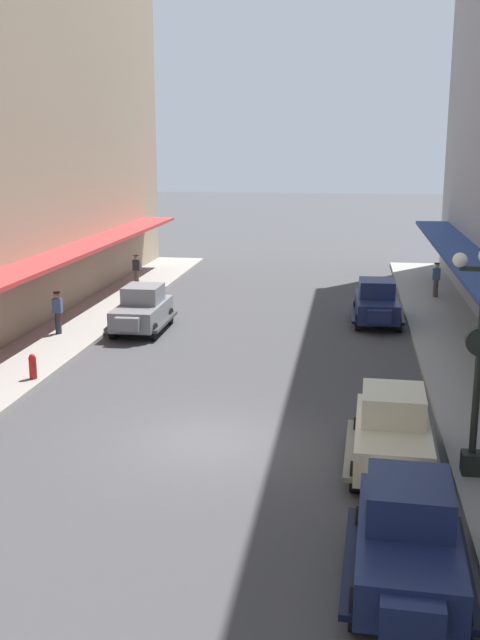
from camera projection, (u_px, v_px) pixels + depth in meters
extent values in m
plane|color=#424244|center=(206.00, 441.00, 19.24)|extent=(200.00, 200.00, 0.00)
cube|color=beige|center=(392.00, 439.00, 17.47)|extent=(1.80, 3.94, 0.80)
cube|color=beige|center=(393.00, 405.00, 17.53)|extent=(1.49, 1.74, 0.70)
cube|color=#8C9EA8|center=(393.00, 405.00, 17.53)|extent=(1.41, 1.70, 0.42)
cube|color=beige|center=(394.00, 475.00, 15.41)|extent=(0.94, 0.39, 0.52)
cube|color=#6D6856|center=(433.00, 454.00, 17.38)|extent=(0.33, 3.52, 0.12)
cube|color=#6D6856|center=(351.00, 449.00, 17.70)|extent=(0.33, 3.52, 0.12)
cylinder|color=black|center=(431.00, 482.00, 16.11)|extent=(0.24, 0.69, 0.68)
cylinder|color=black|center=(355.00, 477.00, 16.39)|extent=(0.24, 0.69, 0.68)
cylinder|color=black|center=(423.00, 435.00, 18.73)|extent=(0.24, 0.69, 0.68)
cylinder|color=black|center=(358.00, 431.00, 19.00)|extent=(0.24, 0.69, 0.68)
cube|color=slate|center=(142.00, 313.00, 30.38)|extent=(1.74, 3.92, 0.80)
cube|color=slate|center=(143.00, 294.00, 30.45)|extent=(1.46, 1.72, 0.70)
cube|color=#8C9EA8|center=(143.00, 294.00, 30.45)|extent=(1.39, 1.68, 0.42)
cube|color=slate|center=(127.00, 324.00, 28.32)|extent=(0.94, 0.37, 0.52)
cube|color=#393A3D|center=(165.00, 322.00, 30.33)|extent=(0.28, 3.51, 0.12)
cube|color=#393A3D|center=(120.00, 320.00, 30.58)|extent=(0.28, 3.51, 0.12)
cylinder|color=black|center=(153.00, 332.00, 29.05)|extent=(0.23, 0.68, 0.68)
cylinder|color=black|center=(113.00, 330.00, 29.26)|extent=(0.23, 0.68, 0.68)
cylinder|color=black|center=(169.00, 316.00, 31.68)|extent=(0.23, 0.68, 0.68)
cylinder|color=black|center=(132.00, 315.00, 31.90)|extent=(0.23, 0.68, 0.68)
cube|color=#19234C|center=(376.00, 306.00, 31.64)|extent=(1.82, 3.95, 0.80)
cube|color=#19234C|center=(377.00, 288.00, 31.71)|extent=(1.49, 1.74, 0.70)
cube|color=#8C9EA8|center=(377.00, 288.00, 31.71)|extent=(1.42, 1.71, 0.42)
cube|color=#19234C|center=(380.00, 317.00, 29.57)|extent=(0.95, 0.39, 0.52)
cube|color=black|center=(399.00, 314.00, 31.60)|extent=(0.35, 3.52, 0.12)
cube|color=black|center=(353.00, 313.00, 31.82)|extent=(0.35, 3.52, 0.12)
cylinder|color=black|center=(398.00, 324.00, 30.32)|extent=(0.24, 0.69, 0.68)
cylinder|color=black|center=(358.00, 323.00, 30.51)|extent=(0.24, 0.69, 0.68)
cylinder|color=black|center=(393.00, 309.00, 32.96)|extent=(0.24, 0.69, 0.68)
cylinder|color=black|center=(356.00, 308.00, 33.14)|extent=(0.24, 0.69, 0.68)
cube|color=#19234C|center=(407.00, 546.00, 12.79)|extent=(1.84, 3.96, 0.80)
cube|color=#19234C|center=(409.00, 500.00, 12.85)|extent=(1.50, 1.75, 0.70)
cube|color=#8C9EA8|center=(409.00, 500.00, 12.85)|extent=(1.43, 1.71, 0.42)
cube|color=#19234C|center=(412.00, 620.00, 10.74)|extent=(0.95, 0.39, 0.52)
cube|color=black|center=(464.00, 569.00, 12.69)|extent=(0.37, 3.52, 0.12)
cube|color=black|center=(351.00, 558.00, 13.03)|extent=(0.37, 3.52, 0.12)
cylinder|color=black|center=(463.00, 621.00, 11.43)|extent=(0.24, 0.69, 0.68)
cylinder|color=black|center=(356.00, 609.00, 11.72)|extent=(0.24, 0.69, 0.68)
cylinder|color=black|center=(448.00, 532.00, 14.04)|extent=(0.24, 0.69, 0.68)
cylinder|color=black|center=(361.00, 525.00, 14.33)|extent=(0.24, 0.69, 0.68)
cube|color=black|center=(471.00, 463.00, 16.96)|extent=(0.44, 0.44, 0.50)
cylinder|color=black|center=(479.00, 363.00, 16.42)|extent=(0.16, 0.16, 4.20)
sphere|color=white|center=(460.00, 260.00, 15.97)|extent=(0.32, 0.32, 0.32)
cylinder|color=black|center=(480.00, 341.00, 16.30)|extent=(0.64, 0.18, 0.64)
cylinder|color=silver|center=(480.00, 340.00, 16.40)|extent=(0.56, 0.02, 0.56)
cylinder|color=#B21E19|center=(33.00, 368.00, 23.78)|extent=(0.24, 0.24, 0.70)
sphere|color=#B21E19|center=(32.00, 357.00, 23.70)|extent=(0.20, 0.20, 0.20)
cylinder|color=#4C4238|center=(137.00, 279.00, 39.15)|extent=(0.24, 0.24, 0.85)
cube|color=#26262D|center=(136.00, 265.00, 38.98)|extent=(0.36, 0.22, 0.56)
sphere|color=tan|center=(136.00, 258.00, 38.89)|extent=(0.22, 0.22, 0.22)
cylinder|color=black|center=(136.00, 255.00, 38.86)|extent=(0.28, 0.28, 0.04)
cylinder|color=#4C4238|center=(436.00, 288.00, 36.49)|extent=(0.24, 0.24, 0.85)
cube|color=#3F598C|center=(436.00, 274.00, 36.33)|extent=(0.36, 0.22, 0.56)
sphere|color=beige|center=(437.00, 266.00, 36.24)|extent=(0.22, 0.22, 0.22)
cylinder|color=black|center=(437.00, 263.00, 36.21)|extent=(0.28, 0.28, 0.04)
cylinder|color=#2D2D33|center=(58.00, 323.00, 29.41)|extent=(0.24, 0.24, 0.85)
cube|color=#3F598C|center=(57.00, 306.00, 29.25)|extent=(0.36, 0.22, 0.56)
sphere|color=#9E7051|center=(57.00, 296.00, 29.16)|extent=(0.22, 0.22, 0.22)
cylinder|color=black|center=(57.00, 293.00, 29.13)|extent=(0.28, 0.28, 0.04)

